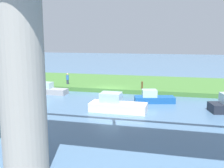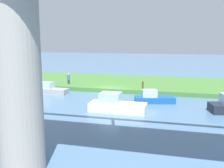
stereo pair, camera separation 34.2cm
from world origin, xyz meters
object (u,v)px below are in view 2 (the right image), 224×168
(person_on_bank, at_px, (69,79))
(skiff_small, at_px, (116,105))
(houseboat_blue, at_px, (50,90))
(motorboat_red, at_px, (153,98))
(mooring_post, at_px, (143,85))
(bridge_pylon, at_px, (18,75))

(person_on_bank, distance_m, skiff_small, 12.88)
(person_on_bank, distance_m, houseboat_blue, 4.15)
(motorboat_red, relative_size, houseboat_blue, 1.03)
(person_on_bank, bearing_deg, motorboat_red, 154.62)
(mooring_post, height_order, motorboat_red, mooring_post)
(skiff_small, bearing_deg, motorboat_red, -125.35)
(bridge_pylon, bearing_deg, person_on_bank, -72.02)
(skiff_small, bearing_deg, person_on_bank, -47.67)
(motorboat_red, bearing_deg, bridge_pylon, 72.72)
(mooring_post, relative_size, houseboat_blue, 0.21)
(mooring_post, xyz_separation_m, houseboat_blue, (10.40, 3.07, -0.45))
(bridge_pylon, xyz_separation_m, houseboat_blue, (7.33, -16.77, -4.25))
(mooring_post, bearing_deg, skiff_small, 82.26)
(motorboat_red, bearing_deg, skiff_small, 54.65)
(bridge_pylon, bearing_deg, mooring_post, -98.79)
(houseboat_blue, bearing_deg, mooring_post, -163.53)
(bridge_pylon, height_order, houseboat_blue, bridge_pylon)
(bridge_pylon, relative_size, motorboat_red, 2.27)
(skiff_small, relative_size, houseboat_blue, 1.24)
(bridge_pylon, relative_size, mooring_post, 11.01)
(skiff_small, bearing_deg, mooring_post, -97.74)
(bridge_pylon, relative_size, person_on_bank, 6.79)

